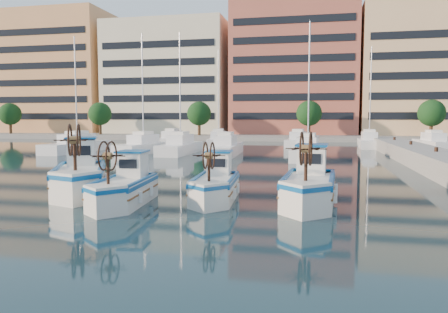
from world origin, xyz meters
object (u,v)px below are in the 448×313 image
fishing_boat_a (80,174)px  fishing_boat_d (309,183)px  fishing_boat_c (216,183)px  fishing_boat_b (125,186)px

fishing_boat_a → fishing_boat_d: (10.24, -0.31, -0.07)m
fishing_boat_c → fishing_boat_d: bearing=-5.0°
fishing_boat_a → fishing_boat_b: size_ratio=1.24×
fishing_boat_b → fishing_boat_d: 7.35m
fishing_boat_a → fishing_boat_d: bearing=-27.3°
fishing_boat_a → fishing_boat_b: bearing=-57.1°
fishing_boat_a → fishing_boat_c: bearing=-28.1°
fishing_boat_c → fishing_boat_d: 3.85m
fishing_boat_a → fishing_boat_c: 6.40m
fishing_boat_a → fishing_boat_c: size_ratio=1.28×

